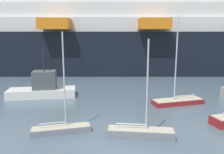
# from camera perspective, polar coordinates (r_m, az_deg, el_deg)

# --- Properties ---
(sailboat_2) EXTENTS (4.40, 1.97, 7.27)m
(sailboat_2) POSITION_cam_1_polar(r_m,az_deg,el_deg) (17.54, -12.48, -12.23)
(sailboat_2) COLOR gray
(sailboat_2) RESTS_ON ground_plane
(sailboat_3) EXTENTS (4.75, 1.63, 6.80)m
(sailboat_3) POSITION_cam_1_polar(r_m,az_deg,el_deg) (16.55, 7.12, -13.37)
(sailboat_3) COLOR gray
(sailboat_3) RESTS_ON ground_plane
(sailboat_4) EXTENTS (5.53, 2.93, 8.89)m
(sailboat_4) POSITION_cam_1_polar(r_m,az_deg,el_deg) (24.63, 16.00, -5.57)
(sailboat_4) COLOR maroon
(sailboat_4) RESTS_ON ground_plane
(fishing_boat_2) EXTENTS (7.77, 3.49, 5.61)m
(fishing_boat_2) POSITION_cam_1_polar(r_m,az_deg,el_deg) (27.40, -16.78, -2.64)
(fishing_boat_2) COLOR white
(fishing_boat_2) RESTS_ON ground_plane
(cruise_ship) EXTENTS (135.45, 21.86, 23.96)m
(cruise_ship) POSITION_cam_1_polar(r_m,az_deg,el_deg) (49.38, 17.26, 10.91)
(cruise_ship) COLOR black
(cruise_ship) RESTS_ON ground_plane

